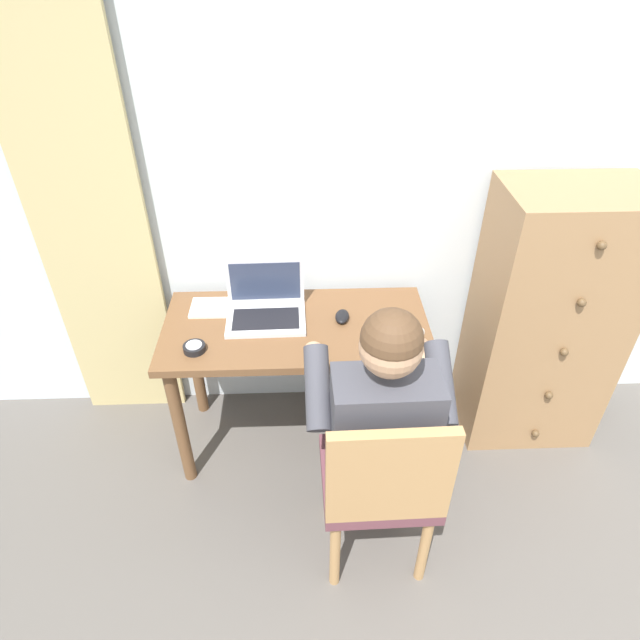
# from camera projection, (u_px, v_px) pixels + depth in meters

# --- Properties ---
(wall_back) EXTENTS (4.80, 0.05, 2.50)m
(wall_back) POSITION_uv_depth(u_px,v_px,m) (401.00, 174.00, 2.31)
(wall_back) COLOR silver
(wall_back) RESTS_ON ground_plane
(curtain_panel) EXTENTS (0.50, 0.03, 2.16)m
(curtain_panel) POSITION_uv_depth(u_px,v_px,m) (89.00, 223.00, 2.31)
(curtain_panel) COLOR #CCB77A
(curtain_panel) RESTS_ON ground_plane
(desk) EXTENTS (1.15, 0.56, 0.72)m
(desk) POSITION_uv_depth(u_px,v_px,m) (297.00, 346.00, 2.40)
(desk) COLOR brown
(desk) RESTS_ON ground_plane
(dresser) EXTENTS (0.61, 0.44, 1.28)m
(dresser) POSITION_uv_depth(u_px,v_px,m) (545.00, 321.00, 2.48)
(dresser) COLOR #9E754C
(dresser) RESTS_ON ground_plane
(chair) EXTENTS (0.43, 0.41, 0.88)m
(chair) POSITION_uv_depth(u_px,v_px,m) (381.00, 483.00, 1.95)
(chair) COLOR brown
(chair) RESTS_ON ground_plane
(person_seated) EXTENTS (0.54, 0.59, 1.20)m
(person_seated) POSITION_uv_depth(u_px,v_px,m) (378.00, 410.00, 1.99)
(person_seated) COLOR #4C4C4C
(person_seated) RESTS_ON ground_plane
(laptop) EXTENTS (0.34, 0.26, 0.24)m
(laptop) POSITION_uv_depth(u_px,v_px,m) (266.00, 306.00, 2.36)
(laptop) COLOR silver
(laptop) RESTS_ON desk
(computer_mouse) EXTENTS (0.07, 0.11, 0.03)m
(computer_mouse) POSITION_uv_depth(u_px,v_px,m) (342.00, 316.00, 2.36)
(computer_mouse) COLOR black
(computer_mouse) RESTS_ON desk
(desk_clock) EXTENTS (0.09, 0.09, 0.03)m
(desk_clock) POSITION_uv_depth(u_px,v_px,m) (194.00, 348.00, 2.19)
(desk_clock) COLOR black
(desk_clock) RESTS_ON desk
(notebook_pad) EXTENTS (0.21, 0.15, 0.01)m
(notebook_pad) POSITION_uv_depth(u_px,v_px,m) (214.00, 308.00, 2.43)
(notebook_pad) COLOR silver
(notebook_pad) RESTS_ON desk
(coffee_mug) EXTENTS (0.12, 0.08, 0.09)m
(coffee_mug) POSITION_uv_depth(u_px,v_px,m) (406.00, 334.00, 2.21)
(coffee_mug) COLOR silver
(coffee_mug) RESTS_ON desk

